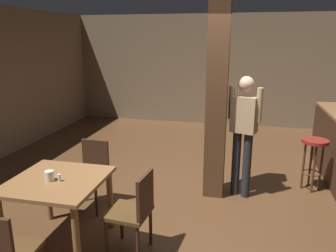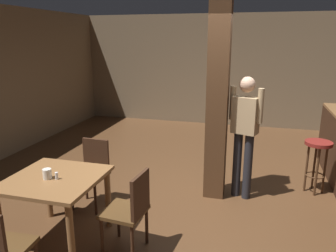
% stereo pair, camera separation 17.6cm
% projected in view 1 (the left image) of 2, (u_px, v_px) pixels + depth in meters
% --- Properties ---
extents(ground_plane, '(10.80, 10.80, 0.00)m').
position_uv_depth(ground_plane, '(204.00, 204.00, 4.49)').
color(ground_plane, '#4C301C').
extents(wall_back, '(8.00, 0.10, 2.80)m').
position_uv_depth(wall_back, '(227.00, 71.00, 8.36)').
color(wall_back, '#756047').
rests_on(wall_back, ground_plane).
extents(pillar, '(0.28, 0.28, 2.80)m').
position_uv_depth(pillar, '(217.00, 99.00, 4.45)').
color(pillar, '#4C301C').
rests_on(pillar, ground_plane).
extents(dining_table, '(0.96, 0.96, 0.76)m').
position_uv_depth(dining_table, '(58.00, 190.00, 3.49)').
color(dining_table, brown).
rests_on(dining_table, ground_plane).
extents(chair_north, '(0.44, 0.44, 0.89)m').
position_uv_depth(chair_north, '(92.00, 171.00, 4.33)').
color(chair_north, '#4C3319').
rests_on(chair_north, ground_plane).
extents(chair_east, '(0.46, 0.46, 0.89)m').
position_uv_depth(chair_east, '(135.00, 209.00, 3.37)').
color(chair_east, '#4C3319').
rests_on(chair_east, ground_plane).
extents(napkin_cup, '(0.09, 0.09, 0.11)m').
position_uv_depth(napkin_cup, '(49.00, 176.00, 3.40)').
color(napkin_cup, silver).
rests_on(napkin_cup, dining_table).
extents(salt_shaker, '(0.03, 0.03, 0.08)m').
position_uv_depth(salt_shaker, '(59.00, 178.00, 3.40)').
color(salt_shaker, silver).
rests_on(salt_shaker, dining_table).
extents(standing_person, '(0.47, 0.30, 1.72)m').
position_uv_depth(standing_person, '(244.00, 128.00, 4.51)').
color(standing_person, tan).
rests_on(standing_person, ground_plane).
extents(bar_stool_near, '(0.38, 0.38, 0.78)m').
position_uv_depth(bar_stool_near, '(314.00, 152.00, 4.79)').
color(bar_stool_near, maroon).
rests_on(bar_stool_near, ground_plane).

